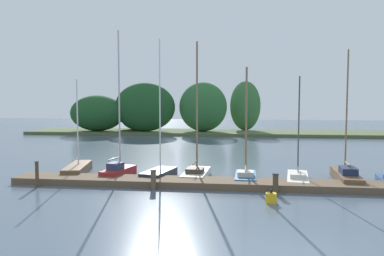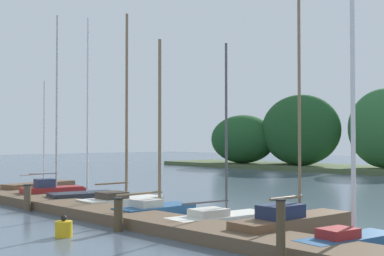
% 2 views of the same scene
% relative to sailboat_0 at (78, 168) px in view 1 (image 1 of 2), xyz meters
% --- Properties ---
extents(dock_pier, '(27.57, 1.80, 0.35)m').
position_rel_sailboat_0_xyz_m(dock_pier, '(11.53, -2.41, -0.15)').
color(dock_pier, brown).
rests_on(dock_pier, ground).
extents(far_shore, '(60.41, 8.19, 7.22)m').
position_rel_sailboat_0_xyz_m(far_shore, '(1.64, 28.05, 2.39)').
color(far_shore, '#4C5B38').
rests_on(far_shore, ground).
extents(sailboat_0, '(1.82, 4.11, 5.75)m').
position_rel_sailboat_0_xyz_m(sailboat_0, '(0.00, 0.00, 0.00)').
color(sailboat_0, brown).
rests_on(sailboat_0, ground).
extents(sailboat_1, '(1.48, 2.94, 8.42)m').
position_rel_sailboat_0_xyz_m(sailboat_1, '(2.92, -0.97, 0.16)').
color(sailboat_1, maroon).
rests_on(sailboat_1, ground).
extents(sailboat_2, '(1.77, 3.06, 7.93)m').
position_rel_sailboat_0_xyz_m(sailboat_2, '(5.27, -0.77, 0.02)').
color(sailboat_2, '#232833').
rests_on(sailboat_2, ground).
extents(sailboat_3, '(1.43, 3.65, 7.82)m').
position_rel_sailboat_0_xyz_m(sailboat_3, '(7.34, -0.34, 0.08)').
color(sailboat_3, silver).
rests_on(sailboat_3, ground).
extents(sailboat_4, '(1.21, 3.29, 6.29)m').
position_rel_sailboat_0_xyz_m(sailboat_4, '(10.14, -0.96, 0.06)').
color(sailboat_4, '#285684').
rests_on(sailboat_4, ground).
extents(sailboat_5, '(1.58, 3.91, 5.80)m').
position_rel_sailboat_0_xyz_m(sailboat_5, '(13.00, -0.66, -0.05)').
color(sailboat_5, silver).
rests_on(sailboat_5, ground).
extents(sailboat_6, '(1.36, 4.51, 7.23)m').
position_rel_sailboat_0_xyz_m(sailboat_6, '(15.58, -0.44, 0.07)').
color(sailboat_6, brown).
rests_on(sailboat_6, ground).
extents(mooring_piling_0, '(0.20, 0.20, 1.35)m').
position_rel_sailboat_0_xyz_m(mooring_piling_0, '(-0.54, -3.71, 0.36)').
color(mooring_piling_0, '#4C3D28').
rests_on(mooring_piling_0, ground).
extents(mooring_piling_1, '(0.31, 0.31, 1.01)m').
position_rel_sailboat_0_xyz_m(mooring_piling_1, '(5.53, -3.50, 0.19)').
color(mooring_piling_1, brown).
rests_on(mooring_piling_1, ground).
extents(mooring_piling_2, '(0.30, 0.30, 0.99)m').
position_rel_sailboat_0_xyz_m(mooring_piling_2, '(11.50, -3.58, 0.18)').
color(mooring_piling_2, '#4C3D28').
rests_on(mooring_piling_2, ground).
extents(channel_buoy_0, '(0.48, 0.48, 0.61)m').
position_rel_sailboat_0_xyz_m(channel_buoy_0, '(11.16, -5.20, -0.09)').
color(channel_buoy_0, gold).
rests_on(channel_buoy_0, ground).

